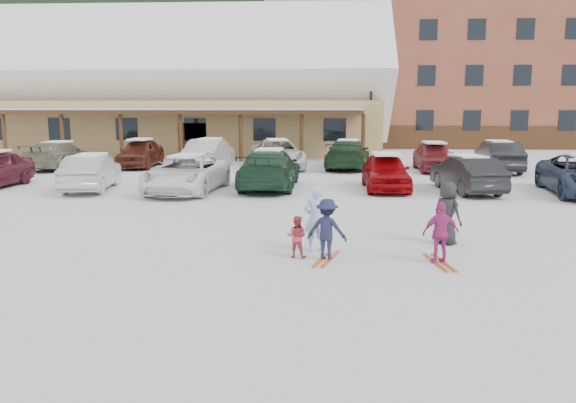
# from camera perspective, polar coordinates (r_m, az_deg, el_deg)

# --- Properties ---
(ground) EXTENTS (160.00, 160.00, 0.00)m
(ground) POSITION_cam_1_polar(r_m,az_deg,el_deg) (12.77, -1.60, -5.17)
(ground) COLOR silver
(ground) RESTS_ON ground
(forested_hillside) EXTENTS (300.00, 70.00, 38.00)m
(forested_hillside) POSITION_cam_1_polar(r_m,az_deg,el_deg) (98.56, 2.68, 18.88)
(forested_hillside) COLOR black
(forested_hillside) RESTS_ON ground
(day_lodge) EXTENTS (29.12, 12.50, 10.38)m
(day_lodge) POSITION_cam_1_polar(r_m,az_deg,el_deg) (41.49, -11.01, 10.45)
(day_lodge) COLOR tan
(day_lodge) RESTS_ON ground
(alpine_hotel) EXTENTS (31.48, 14.01, 21.48)m
(alpine_hotel) POSITION_cam_1_polar(r_m,az_deg,el_deg) (52.28, 18.48, 15.10)
(alpine_hotel) COLOR brown
(alpine_hotel) RESTS_ON ground
(lamp_post) EXTENTS (0.50, 0.25, 6.33)m
(lamp_post) POSITION_cam_1_polar(r_m,az_deg,el_deg) (37.01, 8.41, 10.06)
(lamp_post) COLOR black
(lamp_post) RESTS_ON ground
(conifer_2) EXTENTS (5.28, 5.28, 12.24)m
(conifer_2) POSITION_cam_1_polar(r_m,az_deg,el_deg) (62.64, -27.16, 11.91)
(conifer_2) COLOR black
(conifer_2) RESTS_ON ground
(conifer_3) EXTENTS (3.96, 3.96, 9.18)m
(conifer_3) POSITION_cam_1_polar(r_m,az_deg,el_deg) (56.54, 8.38, 11.47)
(conifer_3) COLOR black
(conifer_3) RESTS_ON ground
(adult_skier) EXTENTS (0.62, 0.49, 1.51)m
(adult_skier) POSITION_cam_1_polar(r_m,az_deg,el_deg) (12.73, 2.78, -1.74)
(adult_skier) COLOR #A2BFEA
(adult_skier) RESTS_ON ground
(toddler_red) EXTENTS (0.52, 0.45, 0.93)m
(toddler_red) POSITION_cam_1_polar(r_m,az_deg,el_deg) (12.23, 0.89, -3.60)
(toddler_red) COLOR #BB3A42
(toddler_red) RESTS_ON ground
(child_navy) EXTENTS (0.96, 0.71, 1.33)m
(child_navy) POSITION_cam_1_polar(r_m,az_deg,el_deg) (12.05, 3.98, -2.84)
(child_navy) COLOR #1A1F3B
(child_navy) RESTS_ON ground
(skis_child_navy) EXTENTS (0.58, 1.40, 0.03)m
(skis_child_navy) POSITION_cam_1_polar(r_m,az_deg,el_deg) (12.21, 3.94, -5.82)
(skis_child_navy) COLOR #C64E1C
(skis_child_navy) RESTS_ON ground
(child_magenta) EXTENTS (0.81, 0.43, 1.32)m
(child_magenta) POSITION_cam_1_polar(r_m,az_deg,el_deg) (12.16, 15.26, -3.08)
(child_magenta) COLOR #B22F7E
(child_magenta) RESTS_ON ground
(skis_child_magenta) EXTENTS (0.40, 1.41, 0.03)m
(skis_child_magenta) POSITION_cam_1_polar(r_m,az_deg,el_deg) (12.31, 15.12, -6.00)
(skis_child_magenta) COLOR #C64E1C
(skis_child_magenta) RESTS_ON ground
(bystander_dark) EXTENTS (0.85, 0.87, 1.51)m
(bystander_dark) POSITION_cam_1_polar(r_m,az_deg,el_deg) (13.90, 15.84, -1.12)
(bystander_dark) COLOR black
(bystander_dark) RESTS_ON ground
(parked_car_1) EXTENTS (2.06, 4.40, 1.39)m
(parked_car_1) POSITION_cam_1_polar(r_m,az_deg,el_deg) (23.30, -19.35, 2.80)
(parked_car_1) COLOR #ADADB1
(parked_car_1) RESTS_ON ground
(parked_car_2) EXTENTS (2.78, 5.27, 1.41)m
(parked_car_2) POSITION_cam_1_polar(r_m,az_deg,el_deg) (21.87, -10.23, 2.80)
(parked_car_2) COLOR white
(parked_car_2) RESTS_ON ground
(parked_car_3) EXTENTS (2.31, 5.40, 1.55)m
(parked_car_3) POSITION_cam_1_polar(r_m,az_deg,el_deg) (22.52, -1.91, 3.33)
(parked_car_3) COLOR #1B3C27
(parked_car_3) RESTS_ON ground
(parked_car_4) EXTENTS (1.69, 4.19, 1.43)m
(parked_car_4) POSITION_cam_1_polar(r_m,az_deg,el_deg) (22.45, 9.88, 3.00)
(parked_car_4) COLOR #9B060B
(parked_car_4) RESTS_ON ground
(parked_car_5) EXTENTS (2.09, 4.40, 1.39)m
(parked_car_5) POSITION_cam_1_polar(r_m,az_deg,el_deg) (22.57, 17.74, 2.68)
(parked_car_5) COLOR black
(parked_car_5) RESTS_ON ground
(parked_car_7) EXTENTS (2.10, 4.93, 1.42)m
(parked_car_7) POSITION_cam_1_polar(r_m,az_deg,el_deg) (31.89, -22.30, 4.36)
(parked_car_7) COLOR gray
(parked_car_7) RESTS_ON ground
(parked_car_8) EXTENTS (1.93, 4.50, 1.52)m
(parked_car_8) POSITION_cam_1_polar(r_m,az_deg,el_deg) (31.28, -14.79, 4.77)
(parked_car_8) COLOR #59251A
(parked_car_8) RESTS_ON ground
(parked_car_9) EXTENTS (1.97, 4.84, 1.56)m
(parked_car_9) POSITION_cam_1_polar(r_m,az_deg,el_deg) (30.12, -7.93, 4.86)
(parked_car_9) COLOR #B7B7BC
(parked_car_9) RESTS_ON ground
(parked_car_10) EXTENTS (3.48, 5.90, 1.54)m
(parked_car_10) POSITION_cam_1_polar(r_m,az_deg,el_deg) (29.54, -1.12, 4.84)
(parked_car_10) COLOR silver
(parked_car_10) RESTS_ON ground
(parked_car_11) EXTENTS (2.76, 5.41, 1.50)m
(parked_car_11) POSITION_cam_1_polar(r_m,az_deg,el_deg) (29.77, 6.09, 4.79)
(parked_car_11) COLOR #1B391F
(parked_car_11) RESTS_ON ground
(parked_car_12) EXTENTS (1.81, 4.32, 1.46)m
(parked_car_12) POSITION_cam_1_polar(r_m,az_deg,el_deg) (29.44, 14.58, 4.43)
(parked_car_12) COLOR maroon
(parked_car_12) RESTS_ON ground
(parked_car_13) EXTENTS (2.03, 4.79, 1.54)m
(parked_car_13) POSITION_cam_1_polar(r_m,az_deg,el_deg) (30.08, 20.60, 4.30)
(parked_car_13) COLOR black
(parked_car_13) RESTS_ON ground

